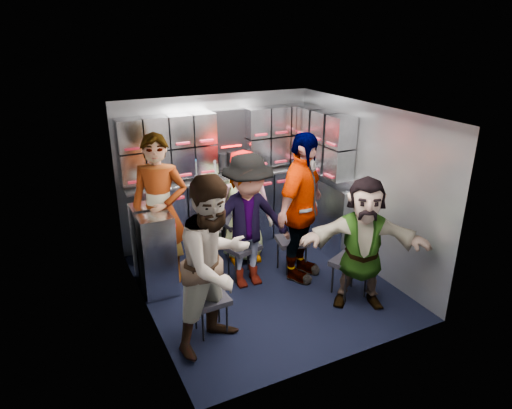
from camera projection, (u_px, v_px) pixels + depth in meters
name	position (u px, v px, depth m)	size (l,w,h in m)	color
floor	(265.00, 285.00, 5.57)	(3.00, 3.00, 0.00)	black
wall_back	(217.00, 170.00, 6.43)	(2.80, 0.04, 2.10)	#9499A1
wall_left	(142.00, 227.00, 4.61)	(0.04, 3.00, 2.10)	#9499A1
wall_right	(364.00, 187.00, 5.75)	(0.04, 3.00, 2.10)	#9499A1
ceiling	(266.00, 112.00, 4.80)	(2.80, 3.00, 0.02)	silver
cart_bank_back	(224.00, 211.00, 6.46)	(2.68, 0.38, 0.99)	#A4A9B5
cart_bank_left	(154.00, 249.00, 5.36)	(0.38, 0.76, 0.99)	#A4A9B5
counter	(223.00, 176.00, 6.27)	(2.68, 0.42, 0.03)	#B8BBC0
locker_bank_back	(220.00, 142.00, 6.15)	(2.68, 0.28, 0.82)	#A4A9B5
locker_bank_right	(325.00, 142.00, 6.12)	(0.28, 1.00, 0.82)	#A4A9B5
right_cabinet	(325.00, 213.00, 6.40)	(0.28, 1.20, 1.00)	#A4A9B5
coffee_niche	(231.00, 141.00, 6.28)	(0.46, 0.16, 0.84)	black
red_latch_strip	(228.00, 190.00, 6.15)	(2.60, 0.02, 0.03)	#A51829
jump_seat_near_left	(210.00, 301.00, 4.59)	(0.36, 0.34, 0.42)	black
jump_seat_mid_left	(242.00, 249.00, 5.61)	(0.46, 0.44, 0.44)	black
jump_seat_center	(238.00, 224.00, 6.21)	(0.42, 0.40, 0.49)	black
jump_seat_mid_right	(292.00, 242.00, 5.78)	(0.44, 0.43, 0.44)	black
jump_seat_near_right	(350.00, 264.00, 5.22)	(0.51, 0.50, 0.46)	black
attendant_standing	(160.00, 211.00, 5.36)	(0.67, 0.44, 1.84)	black
attendant_arc_a	(215.00, 264.00, 4.26)	(0.85, 0.66, 1.75)	black
attendant_arc_b	(248.00, 222.00, 5.31)	(1.06, 0.61, 1.64)	black
attendant_arc_c	(244.00, 206.00, 5.94)	(0.74, 0.48, 1.50)	black
attendant_arc_d	(301.00, 208.00, 5.43)	(1.08, 0.45, 1.84)	black
attendant_arc_e	(363.00, 243.00, 4.94)	(1.39, 0.44, 1.50)	black
bottle_left	(214.00, 169.00, 6.12)	(0.07, 0.07, 0.25)	white
bottle_mid	(197.00, 171.00, 6.02)	(0.06, 0.06, 0.27)	white
bottle_right	(244.00, 165.00, 6.30)	(0.06, 0.06, 0.24)	white
cup_left	(203.00, 176.00, 6.08)	(0.09, 0.09, 0.10)	tan
cup_right	(303.00, 162.00, 6.71)	(0.08, 0.08, 0.10)	tan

